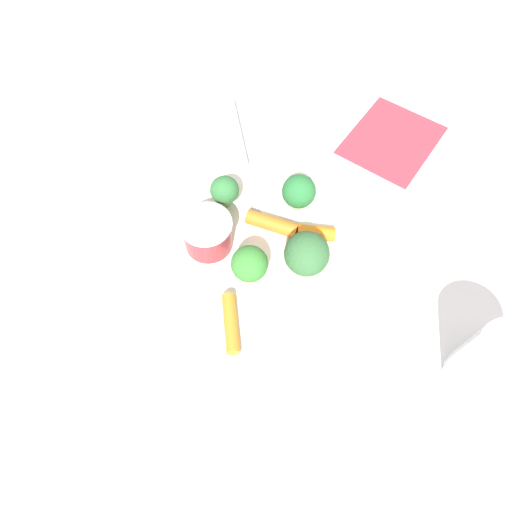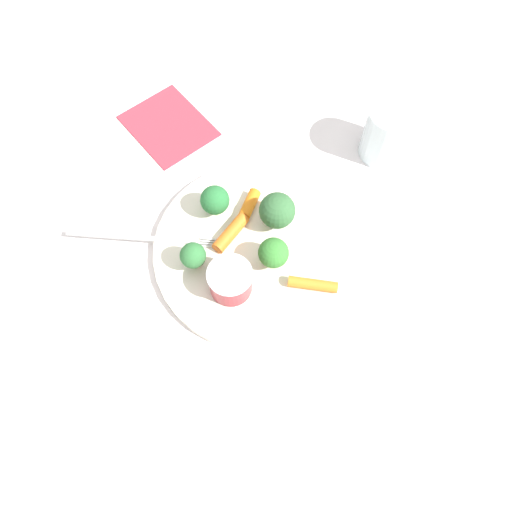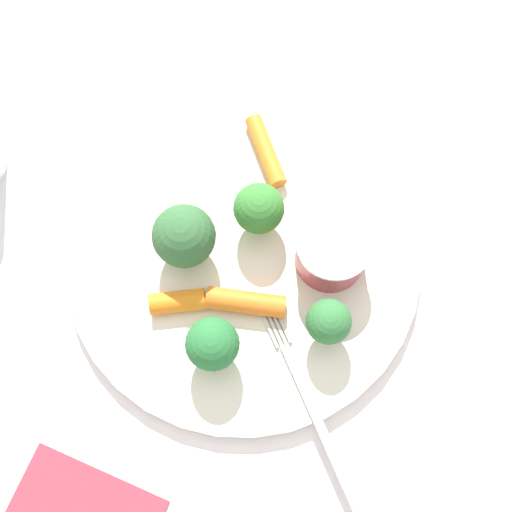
% 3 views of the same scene
% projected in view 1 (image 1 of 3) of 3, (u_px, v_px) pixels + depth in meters
% --- Properties ---
extents(ground_plane, '(2.40, 2.40, 0.00)m').
position_uv_depth(ground_plane, '(266.00, 263.00, 0.49)').
color(ground_plane, white).
extents(plate, '(0.27, 0.27, 0.01)m').
position_uv_depth(plate, '(266.00, 261.00, 0.48)').
color(plate, silver).
rests_on(plate, ground_plane).
extents(sauce_cup, '(0.05, 0.05, 0.04)m').
position_uv_depth(sauce_cup, '(208.00, 233.00, 0.47)').
color(sauce_cup, maroon).
rests_on(sauce_cup, plate).
extents(broccoli_floret_0, '(0.04, 0.04, 0.05)m').
position_uv_depth(broccoli_floret_0, '(250.00, 264.00, 0.44)').
color(broccoli_floret_0, '#8CBC5E').
rests_on(broccoli_floret_0, plate).
extents(broccoli_floret_1, '(0.05, 0.05, 0.05)m').
position_uv_depth(broccoli_floret_1, '(307.00, 254.00, 0.44)').
color(broccoli_floret_1, '#8CAA5F').
rests_on(broccoli_floret_1, plate).
extents(broccoli_floret_2, '(0.04, 0.04, 0.05)m').
position_uv_depth(broccoli_floret_2, '(299.00, 192.00, 0.48)').
color(broccoli_floret_2, '#82BD69').
rests_on(broccoli_floret_2, plate).
extents(broccoli_floret_3, '(0.03, 0.03, 0.04)m').
position_uv_depth(broccoli_floret_3, '(225.00, 190.00, 0.49)').
color(broccoli_floret_3, '#84BF68').
rests_on(broccoli_floret_3, plate).
extents(carrot_stick_0, '(0.03, 0.06, 0.02)m').
position_uv_depth(carrot_stick_0, '(269.00, 223.00, 0.49)').
color(carrot_stick_0, orange).
rests_on(carrot_stick_0, plate).
extents(carrot_stick_1, '(0.02, 0.04, 0.02)m').
position_uv_depth(carrot_stick_1, '(316.00, 233.00, 0.48)').
color(carrot_stick_1, orange).
rests_on(carrot_stick_1, plate).
extents(carrot_stick_2, '(0.06, 0.03, 0.01)m').
position_uv_depth(carrot_stick_2, '(231.00, 323.00, 0.43)').
color(carrot_stick_2, orange).
rests_on(carrot_stick_2, plate).
extents(fork, '(0.19, 0.08, 0.00)m').
position_uv_depth(fork, '(244.00, 157.00, 0.54)').
color(fork, '#B7B8B2').
rests_on(fork, plate).
extents(drinking_glass, '(0.07, 0.07, 0.08)m').
position_uv_depth(drinking_glass, '(497.00, 370.00, 0.39)').
color(drinking_glass, silver).
rests_on(drinking_glass, ground_plane).
extents(napkin, '(0.16, 0.15, 0.00)m').
position_uv_depth(napkin, '(392.00, 140.00, 0.57)').
color(napkin, '#A93240').
rests_on(napkin, ground_plane).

